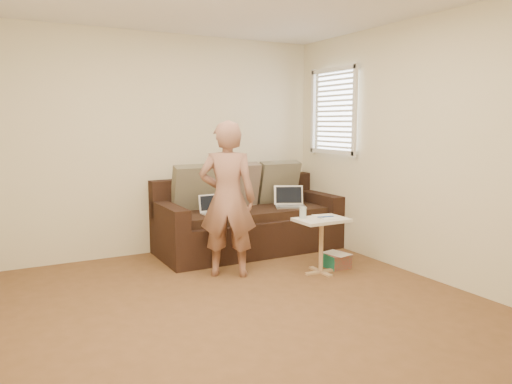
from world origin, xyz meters
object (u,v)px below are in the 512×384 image
drinking_glass (303,213)px  striped_box (337,260)px  side_table (321,246)px  laptop_silver (291,207)px  sofa (249,216)px  person (228,199)px  laptop_white (216,214)px

drinking_glass → striped_box: (0.43, -0.03, -0.56)m
side_table → drinking_glass: drinking_glass is taller
laptop_silver → side_table: (-0.27, -1.02, -0.23)m
side_table → drinking_glass: bearing=149.8°
sofa → laptop_silver: bearing=-16.5°
person → side_table: bearing=-173.2°
laptop_silver → drinking_glass: size_ratio=3.05×
sofa → drinking_glass: (0.08, -1.07, 0.21)m
laptop_white → side_table: laptop_white is taller
side_table → striped_box: size_ratio=2.29×
sofa → striped_box: bearing=-65.2°
striped_box → laptop_white: bearing=135.6°
laptop_white → drinking_glass: size_ratio=2.51×
sofa → side_table: sofa is taller
person → drinking_glass: bearing=-171.6°
sofa → laptop_white: sofa is taller
sofa → laptop_silver: sofa is taller
side_table → laptop_silver: bearing=75.3°
sofa → striped_box: size_ratio=8.70×
side_table → striped_box: bearing=15.3°
laptop_silver → drinking_glass: (-0.43, -0.92, 0.12)m
laptop_white → person: person is taller
side_table → drinking_glass: 0.40m
striped_box → laptop_silver: bearing=89.7°
laptop_silver → laptop_white: (-1.00, 0.03, 0.00)m
drinking_glass → laptop_white: bearing=120.8°
laptop_silver → striped_box: laptop_silver is taller
laptop_silver → side_table: bearing=-78.8°
side_table → striped_box: 0.34m
laptop_silver → person: 1.34m
striped_box → drinking_glass: bearing=176.5°
laptop_silver → laptop_white: bearing=-155.9°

